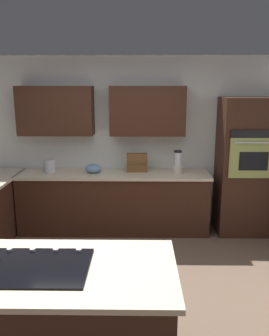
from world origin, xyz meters
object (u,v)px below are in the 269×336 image
Objects in this scene: wall_oven at (246,167)px; mixing_bowl at (93,168)px; blender at (178,163)px; spice_rack at (137,163)px; cooktop at (36,266)px; kettle at (50,166)px.

mixing_bowl is at bearing -0.63° from wall_oven.
wall_oven is at bearing 178.59° from blender.
blender is 0.60m from spice_rack.
cooktop is 2.25× the size of blender.
mixing_bowl is 0.66m from spice_rack.
mixing_bowl is 0.78× the size of spice_rack.
kettle is at bearing 0.00° from blender.
kettle is (2.90, -0.02, -0.01)m from wall_oven.
kettle reaches higher than mixing_bowl.
mixing_bowl is 0.65m from kettle.
spice_rack reaches higher than mixing_bowl.
blender is at bearing -180.00° from kettle.
blender is at bearing -180.00° from mixing_bowl.
cooktop is (2.30, 2.77, -0.10)m from wall_oven.
cooktop is 3.84× the size of kettle.
wall_oven reaches higher than blender.
wall_oven reaches higher than kettle.
cooktop is at bearing 65.06° from blender.
spice_rack reaches higher than cooktop.
mixing_bowl is (2.25, -0.02, -0.04)m from wall_oven.
spice_rack is (1.60, -0.08, 0.04)m from wall_oven.
wall_oven is 8.40× the size of mixing_bowl.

